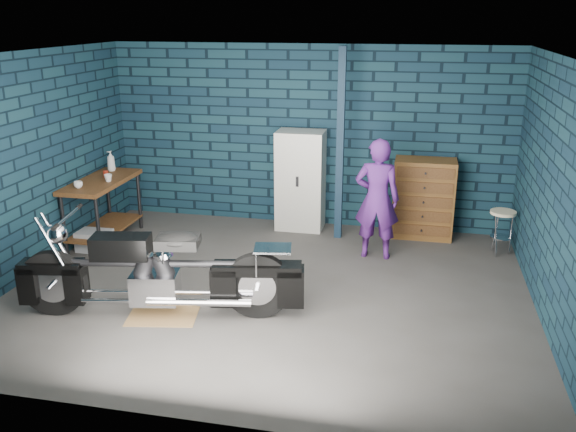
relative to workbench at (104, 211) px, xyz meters
name	(u,v)px	position (x,y,z in m)	size (l,w,h in m)	color
ground	(270,290)	(2.68, -1.09, -0.46)	(6.00, 6.00, 0.00)	#464441
room_walls	(279,122)	(2.68, -0.54, 1.45)	(6.02, 5.01, 2.71)	#102636
support_post	(340,146)	(3.23, 0.86, 0.90)	(0.10, 0.10, 2.70)	#112436
workbench	(104,211)	(0.00, 0.00, 0.00)	(0.60, 1.40, 0.91)	brown
drip_mat	(163,315)	(1.70, -1.95, -0.45)	(0.74, 0.55, 0.01)	olive
motorcycle	(160,266)	(1.70, -1.95, 0.12)	(2.59, 0.70, 1.14)	black
person	(377,199)	(3.81, 0.22, 0.35)	(0.59, 0.39, 1.61)	#57217D
storage_bin	(95,241)	(0.02, -0.36, -0.32)	(0.44, 0.32, 0.28)	#989BA1
locker	(300,181)	(2.61, 1.14, 0.29)	(0.69, 0.49, 1.48)	silver
tool_chest	(423,199)	(4.42, 1.14, 0.12)	(0.86, 0.48, 1.14)	brown
shop_stool	(501,233)	(5.46, 0.65, -0.15)	(0.34, 0.34, 0.61)	beige
cup_a	(78,185)	(-0.08, -0.45, 0.50)	(0.11, 0.11, 0.09)	beige
cup_b	(108,178)	(0.15, -0.06, 0.51)	(0.11, 0.11, 0.10)	beige
mug_red	(106,174)	(0.01, 0.13, 0.50)	(0.07, 0.07, 0.10)	#A62716
bottle	(111,161)	(-0.09, 0.50, 0.60)	(0.11, 0.11, 0.30)	#989BA1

